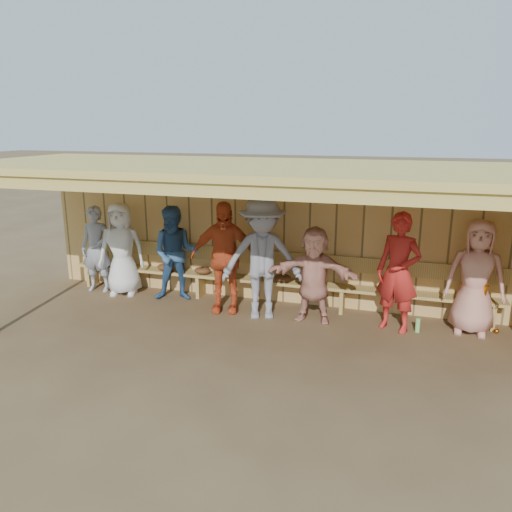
{
  "coord_description": "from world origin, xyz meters",
  "views": [
    {
      "loc": [
        2.29,
        -6.89,
        3.05
      ],
      "look_at": [
        0.0,
        0.35,
        1.05
      ],
      "focal_mm": 35.0,
      "sensor_mm": 36.0,
      "label": 1
    }
  ],
  "objects": [
    {
      "name": "ground",
      "position": [
        0.0,
        0.0,
        0.0
      ],
      "size": [
        90.0,
        90.0,
        0.0
      ],
      "primitive_type": "plane",
      "color": "brown",
      "rests_on": "ground"
    },
    {
      "name": "player_a",
      "position": [
        -3.27,
        0.81,
        0.81
      ],
      "size": [
        0.64,
        0.47,
        1.62
      ],
      "primitive_type": "imported",
      "rotation": [
        0.0,
        0.0,
        0.14
      ],
      "color": "#93939B",
      "rests_on": "ground"
    },
    {
      "name": "player_b",
      "position": [
        -2.72,
        0.79,
        0.86
      ],
      "size": [
        0.96,
        0.75,
        1.71
      ],
      "primitive_type": "imported",
      "rotation": [
        0.0,
        0.0,
        0.28
      ],
      "color": "silver",
      "rests_on": "ground"
    },
    {
      "name": "player_c",
      "position": [
        -1.64,
        0.81,
        0.85
      ],
      "size": [
        0.98,
        0.87,
        1.7
      ],
      "primitive_type": "imported",
      "rotation": [
        0.0,
        0.0,
        0.31
      ],
      "color": "#32598A",
      "rests_on": "ground"
    },
    {
      "name": "player_d",
      "position": [
        -0.62,
        0.53,
        0.93
      ],
      "size": [
        1.17,
        0.69,
        1.87
      ],
      "primitive_type": "imported",
      "rotation": [
        0.0,
        0.0,
        0.23
      ],
      "color": "#D24B21",
      "rests_on": "ground"
    },
    {
      "name": "player_e",
      "position": [
        0.07,
        0.44,
        0.99
      ],
      "size": [
        1.44,
        1.09,
        1.98
      ],
      "primitive_type": "imported",
      "rotation": [
        0.0,
        0.0,
        0.31
      ],
      "color": "gray",
      "rests_on": "ground"
    },
    {
      "name": "player_f",
      "position": [
        0.9,
        0.53,
        0.77
      ],
      "size": [
        1.43,
        0.48,
        1.54
      ],
      "primitive_type": "imported",
      "rotation": [
        0.0,
        0.0,
        -0.01
      ],
      "color": "tan",
      "rests_on": "ground"
    },
    {
      "name": "player_g",
      "position": [
        2.17,
        0.57,
        0.91
      ],
      "size": [
        0.77,
        0.64,
        1.82
      ],
      "primitive_type": "imported",
      "rotation": [
        0.0,
        0.0,
        -0.35
      ],
      "color": "red",
      "rests_on": "ground"
    },
    {
      "name": "player_h",
      "position": [
        3.27,
        0.8,
        0.87
      ],
      "size": [
        0.89,
        0.62,
        1.74
      ],
      "primitive_type": "imported",
      "rotation": [
        0.0,
        0.0,
        -0.08
      ],
      "color": "tan",
      "rests_on": "ground"
    },
    {
      "name": "dugout_structure",
      "position": [
        0.39,
        0.69,
        1.69
      ],
      "size": [
        8.8,
        3.2,
        2.5
      ],
      "color": "tan",
      "rests_on": "ground"
    },
    {
      "name": "bench",
      "position": [
        0.0,
        1.12,
        0.53
      ],
      "size": [
        7.6,
        0.34,
        0.93
      ],
      "color": "tan",
      "rests_on": "ground"
    },
    {
      "name": "dugout_equipment",
      "position": [
        -0.23,
        0.99,
        0.49
      ],
      "size": [
        5.8,
        0.62,
        0.8
      ],
      "color": "orange",
      "rests_on": "ground"
    }
  ]
}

